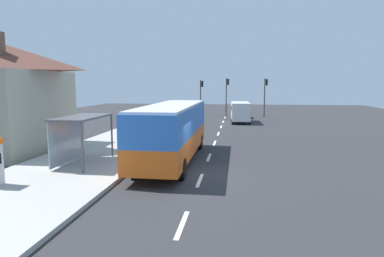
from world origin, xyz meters
TOP-DOWN VIEW (x-y plane):
  - ground_plane at (0.00, 14.00)m, footprint 56.00×92.00m
  - sidewalk_platform at (-6.40, 2.00)m, footprint 6.20×30.00m
  - lane_stripe_seg_0 at (0.25, -6.00)m, footprint 0.16×2.20m
  - lane_stripe_seg_1 at (0.25, -1.00)m, footprint 0.16×2.20m
  - lane_stripe_seg_2 at (0.25, 4.00)m, footprint 0.16×2.20m
  - lane_stripe_seg_3 at (0.25, 9.00)m, footprint 0.16×2.20m
  - lane_stripe_seg_4 at (0.25, 14.00)m, footprint 0.16×2.20m
  - lane_stripe_seg_5 at (0.25, 19.00)m, footprint 0.16×2.20m
  - lane_stripe_seg_6 at (0.25, 24.00)m, footprint 0.16×2.20m
  - lane_stripe_seg_7 at (0.25, 29.00)m, footprint 0.16×2.20m
  - bus at (-1.71, 2.74)m, footprint 2.56×11.02m
  - white_van at (2.20, 23.39)m, footprint 2.23×5.29m
  - sedan_near at (2.30, 28.88)m, footprint 2.04×4.49m
  - sedan_far at (2.30, 37.72)m, footprint 2.04×4.49m
  - recycling_bin_yellow at (-4.20, 2.80)m, footprint 0.52×0.52m
  - recycling_bin_green at (-4.20, 3.50)m, footprint 0.52×0.52m
  - traffic_light_near_side at (5.50, 30.35)m, footprint 0.49×0.28m
  - traffic_light_far_side at (-3.10, 31.15)m, footprint 0.49×0.28m
  - traffic_light_median at (0.40, 31.95)m, footprint 0.49×0.28m
  - bus_shelter at (-6.41, 0.80)m, footprint 1.80×4.00m

SIDE VIEW (x-z plane):
  - ground_plane at x=0.00m, z-range -0.04..0.00m
  - lane_stripe_seg_0 at x=0.25m, z-range 0.00..0.01m
  - lane_stripe_seg_1 at x=0.25m, z-range 0.00..0.01m
  - lane_stripe_seg_2 at x=0.25m, z-range 0.00..0.01m
  - lane_stripe_seg_3 at x=0.25m, z-range 0.00..0.01m
  - lane_stripe_seg_4 at x=0.25m, z-range 0.00..0.01m
  - lane_stripe_seg_5 at x=0.25m, z-range 0.00..0.01m
  - lane_stripe_seg_6 at x=0.25m, z-range 0.00..0.01m
  - lane_stripe_seg_7 at x=0.25m, z-range 0.00..0.01m
  - sidewalk_platform at x=-6.40m, z-range 0.00..0.18m
  - recycling_bin_yellow at x=-4.20m, z-range 0.18..1.13m
  - recycling_bin_green at x=-4.20m, z-range 0.18..1.13m
  - sedan_near at x=2.30m, z-range 0.03..1.55m
  - sedan_far at x=2.30m, z-range 0.03..1.55m
  - white_van at x=2.20m, z-range 0.19..2.49m
  - bus at x=-1.71m, z-range 0.24..3.45m
  - bus_shelter at x=-6.41m, z-range 0.85..3.35m
  - traffic_light_far_side at x=-3.10m, z-range 0.81..5.72m
  - traffic_light_near_side at x=5.50m, z-range 0.84..5.95m
  - traffic_light_median at x=0.40m, z-range 0.84..6.03m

